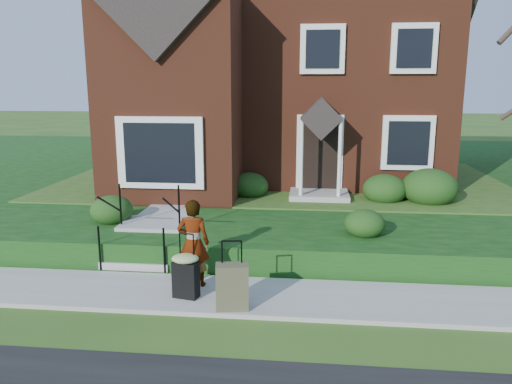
# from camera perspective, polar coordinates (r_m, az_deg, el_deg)

# --- Properties ---
(ground) EXTENTS (120.00, 120.00, 0.00)m
(ground) POSITION_cam_1_polar(r_m,az_deg,el_deg) (8.92, -0.16, -12.10)
(ground) COLOR #2D5119
(ground) RESTS_ON ground
(sidewalk) EXTENTS (60.00, 1.60, 0.08)m
(sidewalk) POSITION_cam_1_polar(r_m,az_deg,el_deg) (8.91, -0.16, -11.86)
(sidewalk) COLOR #9E9B93
(sidewalk) RESTS_ON ground
(terrace) EXTENTS (44.00, 20.00, 0.60)m
(terrace) POSITION_cam_1_polar(r_m,az_deg,el_deg) (19.53, 15.13, 1.82)
(terrace) COLOR #103A0F
(terrace) RESTS_ON ground
(walkway) EXTENTS (1.20, 6.00, 0.06)m
(walkway) POSITION_cam_1_polar(r_m,az_deg,el_deg) (13.85, -8.25, -0.62)
(walkway) COLOR #9E9B93
(walkway) RESTS_ON terrace
(main_house) EXTENTS (10.40, 10.20, 9.40)m
(main_house) POSITION_cam_1_polar(r_m,az_deg,el_deg) (17.80, 2.61, 17.30)
(main_house) COLOR brown
(main_house) RESTS_ON terrace
(front_steps) EXTENTS (1.40, 2.02, 1.50)m
(front_steps) POSITION_cam_1_polar(r_m,az_deg,el_deg) (10.96, -12.25, -5.04)
(front_steps) COLOR #9E9B93
(front_steps) RESTS_ON ground
(foundation_shrubs) EXTENTS (9.83, 4.36, 1.02)m
(foundation_shrubs) POSITION_cam_1_polar(r_m,az_deg,el_deg) (13.21, 2.83, 0.73)
(foundation_shrubs) COLOR #183810
(foundation_shrubs) RESTS_ON terrace
(woman) EXTENTS (0.59, 0.39, 1.60)m
(woman) POSITION_cam_1_polar(r_m,az_deg,el_deg) (9.08, -7.17, -5.79)
(woman) COLOR #999999
(woman) RESTS_ON sidewalk
(suitcase_black) EXTENTS (0.54, 0.47, 1.13)m
(suitcase_black) POSITION_cam_1_polar(r_m,az_deg,el_deg) (8.71, -8.04, -9.15)
(suitcase_black) COLOR black
(suitcase_black) RESTS_ON sidewalk
(suitcase_olive) EXTENTS (0.57, 0.37, 1.14)m
(suitcase_olive) POSITION_cam_1_polar(r_m,az_deg,el_deg) (8.24, -2.74, -10.74)
(suitcase_olive) COLOR #504F35
(suitcase_olive) RESTS_ON sidewalk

